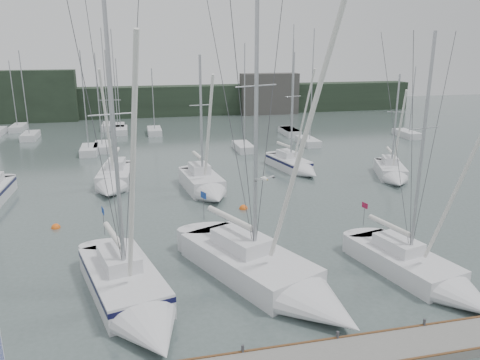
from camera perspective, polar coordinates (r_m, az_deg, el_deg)
The scene contains 15 objects.
ground at distance 23.41m, azimuth 2.88°, elevation -14.56°, with size 160.00×160.00×0.00m, color #4A5A56.
far_treeline at distance 82.03m, azimuth -9.16°, elevation 9.48°, with size 90.00×4.00×5.00m, color black.
far_building_left at distance 80.97m, azimuth -23.54°, elevation 9.34°, with size 12.00×3.00×8.00m, color black.
far_building_right at distance 83.17m, azimuth 3.58°, elevation 10.44°, with size 10.00×3.00×7.00m, color #403E3B.
mast_forest at distance 62.75m, azimuth -16.02°, elevation 5.11°, with size 61.51×26.61×14.42m.
sailboat_near_left at distance 22.92m, azimuth -12.84°, elevation -13.92°, with size 5.49×10.58×15.23m.
sailboat_near_center at distance 23.92m, azimuth 4.89°, elevation -12.20°, with size 7.99×12.16×17.17m.
sailboat_near_right at distance 26.26m, azimuth 22.23°, elevation -10.95°, with size 4.73×9.52×13.54m.
sailboat_mid_b at distance 41.52m, azimuth -15.16°, elevation -0.18°, with size 3.57×8.13×12.37m.
sailboat_mid_c at distance 38.59m, azimuth -4.15°, elevation -0.85°, with size 3.60×7.91×12.00m.
sailboat_mid_d at distance 45.73m, azimuth 6.83°, elevation 1.70°, with size 3.87×7.80×11.99m.
sailboat_mid_e at distance 44.87m, azimuth 18.13°, elevation 0.67°, with size 4.47×7.25×10.14m.
buoy_b at distance 35.35m, azimuth 0.42°, elevation -3.53°, with size 0.64×0.64×0.64m, color orange.
buoy_c at distance 34.15m, azimuth -21.53°, elevation -5.46°, with size 0.61×0.61×0.61m, color orange.
seagull at distance 20.71m, azimuth 3.02°, elevation 0.16°, with size 0.99×0.49×0.20m.
Camera 1 is at (-5.64, -19.28, 12.02)m, focal length 35.00 mm.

